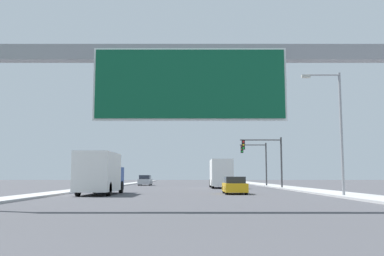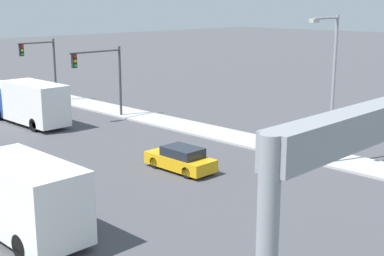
{
  "view_description": "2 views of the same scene",
  "coord_description": "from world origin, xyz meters",
  "px_view_note": "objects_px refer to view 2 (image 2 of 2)",
  "views": [
    {
      "loc": [
        0.09,
        -0.6,
        1.45
      ],
      "look_at": [
        0.0,
        24.07,
        4.21
      ],
      "focal_mm": 40.0,
      "sensor_mm": 36.0,
      "label": 1
    },
    {
      "loc": [
        -16.57,
        13.19,
        9.23
      ],
      "look_at": [
        0.95,
        30.51,
        3.45
      ],
      "focal_mm": 50.0,
      "sensor_mm": 36.0,
      "label": 2
    }
  ],
  "objects_px": {
    "truck_box_primary": "(18,195)",
    "traffic_light_mid_block": "(43,61)",
    "traffic_light_near_intersection": "(104,71)",
    "truck_box_secondary": "(30,103)",
    "street_lamp_right": "(331,79)",
    "car_far_right": "(181,159)"
  },
  "relations": [
    {
      "from": "truck_box_primary",
      "to": "traffic_light_near_intersection",
      "type": "relative_size",
      "value": 1.37
    },
    {
      "from": "truck_box_primary",
      "to": "traffic_light_mid_block",
      "type": "distance_m",
      "value": 30.18
    },
    {
      "from": "car_far_right",
      "to": "truck_box_secondary",
      "type": "height_order",
      "value": "truck_box_secondary"
    },
    {
      "from": "traffic_light_near_intersection",
      "to": "street_lamp_right",
      "type": "bearing_deg",
      "value": -86.07
    },
    {
      "from": "truck_box_secondary",
      "to": "traffic_light_mid_block",
      "type": "xyz_separation_m",
      "value": [
        5.59,
        7.4,
        2.29
      ]
    },
    {
      "from": "traffic_light_near_intersection",
      "to": "truck_box_secondary",
      "type": "bearing_deg",
      "value": 153.32
    },
    {
      "from": "car_far_right",
      "to": "traffic_light_mid_block",
      "type": "bearing_deg",
      "value": 76.92
    },
    {
      "from": "truck_box_secondary",
      "to": "traffic_light_near_intersection",
      "type": "bearing_deg",
      "value": -26.68
    },
    {
      "from": "car_far_right",
      "to": "truck_box_primary",
      "type": "relative_size",
      "value": 0.53
    },
    {
      "from": "car_far_right",
      "to": "street_lamp_right",
      "type": "bearing_deg",
      "value": -39.54
    },
    {
      "from": "car_far_right",
      "to": "truck_box_primary",
      "type": "bearing_deg",
      "value": -172.67
    },
    {
      "from": "truck_box_primary",
      "to": "traffic_light_mid_block",
      "type": "relative_size",
      "value": 1.34
    },
    {
      "from": "truck_box_secondary",
      "to": "street_lamp_right",
      "type": "xyz_separation_m",
      "value": [
        6.51,
        -22.05,
        3.39
      ]
    },
    {
      "from": "traffic_light_mid_block",
      "to": "truck_box_secondary",
      "type": "bearing_deg",
      "value": -127.08
    },
    {
      "from": "truck_box_primary",
      "to": "traffic_light_mid_block",
      "type": "xyz_separation_m",
      "value": [
        16.09,
        25.42,
        2.35
      ]
    },
    {
      "from": "truck_box_primary",
      "to": "traffic_light_mid_block",
      "type": "bearing_deg",
      "value": 57.67
    },
    {
      "from": "car_far_right",
      "to": "truck_box_primary",
      "type": "xyz_separation_m",
      "value": [
        -10.5,
        -1.35,
        0.97
      ]
    },
    {
      "from": "truck_box_secondary",
      "to": "traffic_light_mid_block",
      "type": "distance_m",
      "value": 9.55
    },
    {
      "from": "truck_box_secondary",
      "to": "street_lamp_right",
      "type": "distance_m",
      "value": 23.24
    },
    {
      "from": "car_far_right",
      "to": "traffic_light_mid_block",
      "type": "distance_m",
      "value": 24.94
    },
    {
      "from": "truck_box_secondary",
      "to": "traffic_light_near_intersection",
      "type": "distance_m",
      "value": 6.22
    },
    {
      "from": "truck_box_primary",
      "to": "traffic_light_mid_block",
      "type": "height_order",
      "value": "traffic_light_mid_block"
    }
  ]
}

